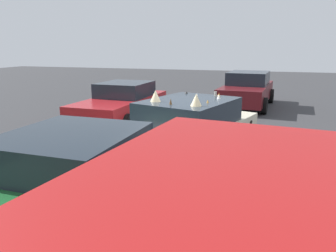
# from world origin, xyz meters

# --- Properties ---
(ground_plane) EXTENTS (60.00, 60.00, 0.00)m
(ground_plane) POSITION_xyz_m (0.00, 0.00, 0.00)
(ground_plane) COLOR #38383A
(art_car_decorated) EXTENTS (4.91, 2.97, 1.68)m
(art_car_decorated) POSITION_xyz_m (0.07, -0.02, 0.72)
(art_car_decorated) COLOR beige
(art_car_decorated) RESTS_ON ground
(parked_sedan_behind_right) EXTENTS (4.00, 2.14, 1.45)m
(parked_sedan_behind_right) POSITION_xyz_m (-3.20, 0.77, 0.74)
(parked_sedan_behind_right) COLOR #1E602D
(parked_sedan_behind_right) RESTS_ON ground
(parked_sedan_row_back_center) EXTENTS (4.34, 2.06, 1.38)m
(parked_sedan_row_back_center) POSITION_xyz_m (3.47, 3.03, 0.69)
(parked_sedan_row_back_center) COLOR red
(parked_sedan_row_back_center) RESTS_ON ground
(parked_sedan_row_back_far) EXTENTS (4.65, 2.29, 1.50)m
(parked_sedan_row_back_far) POSITION_xyz_m (8.13, -0.75, 0.74)
(parked_sedan_row_back_far) COLOR #5B1419
(parked_sedan_row_back_far) RESTS_ON ground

